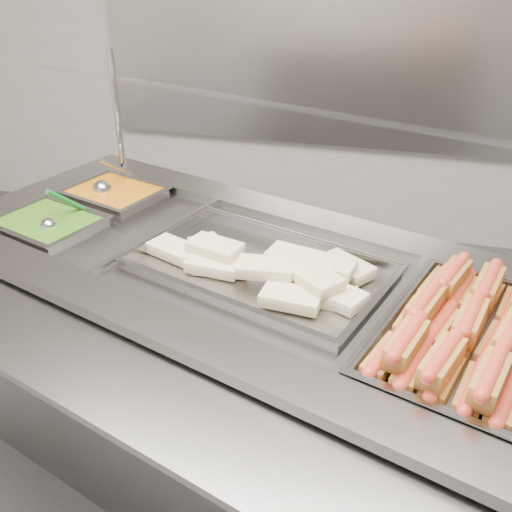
% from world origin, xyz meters
% --- Properties ---
extents(back_panel, '(3.00, 0.04, 1.20)m').
position_xyz_m(back_panel, '(0.00, 2.45, 1.20)').
color(back_panel, '#9C9792').
rests_on(back_panel, ground).
extents(steam_counter, '(2.10, 1.43, 0.92)m').
position_xyz_m(steam_counter, '(-0.08, 0.40, 0.46)').
color(steam_counter, gray).
rests_on(steam_counter, ground).
extents(tray_rail, '(1.83, 0.93, 0.05)m').
position_xyz_m(tray_rail, '(-0.25, -0.10, 0.87)').
color(tray_rail, slate).
rests_on(tray_rail, steam_counter).
extents(sneeze_guard, '(1.70, 0.83, 0.45)m').
position_xyz_m(sneeze_guard, '(-0.01, 0.61, 1.30)').
color(sneeze_guard, silver).
rests_on(sneeze_guard, steam_counter).
extents(pan_hotdogs, '(0.51, 0.65, 0.10)m').
position_xyz_m(pan_hotdogs, '(0.53, 0.19, 0.88)').
color(pan_hotdogs, gray).
rests_on(pan_hotdogs, steam_counter).
extents(pan_wraps, '(0.79, 0.61, 0.07)m').
position_xyz_m(pan_wraps, '(-0.02, 0.38, 0.89)').
color(pan_wraps, gray).
rests_on(pan_wraps, steam_counter).
extents(pan_beans, '(0.37, 0.33, 0.10)m').
position_xyz_m(pan_beans, '(-0.66, 0.75, 0.88)').
color(pan_beans, gray).
rests_on(pan_beans, steam_counter).
extents(pan_peas, '(0.37, 0.33, 0.10)m').
position_xyz_m(pan_peas, '(-0.75, 0.47, 0.88)').
color(pan_peas, gray).
rests_on(pan_peas, steam_counter).
extents(hotdogs_in_buns, '(0.42, 0.59, 0.12)m').
position_xyz_m(hotdogs_in_buns, '(0.51, 0.19, 0.93)').
color(hotdogs_in_buns, brown).
rests_on(hotdogs_in_buns, pan_hotdogs).
extents(tortilla_wraps, '(0.68, 0.33, 0.07)m').
position_xyz_m(tortilla_wraps, '(0.02, 0.36, 0.93)').
color(tortilla_wraps, beige).
rests_on(tortilla_wraps, pan_wraps).
extents(ladle, '(0.09, 0.19, 0.15)m').
position_xyz_m(ladle, '(-0.70, 0.75, 0.93)').
color(ladle, '#B9B8BD').
rests_on(ladle, pan_beans).
extents(serving_spoon, '(0.08, 0.17, 0.15)m').
position_xyz_m(serving_spoon, '(-0.73, 0.46, 0.93)').
color(serving_spoon, '#B9B8BD').
rests_on(serving_spoon, pan_peas).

